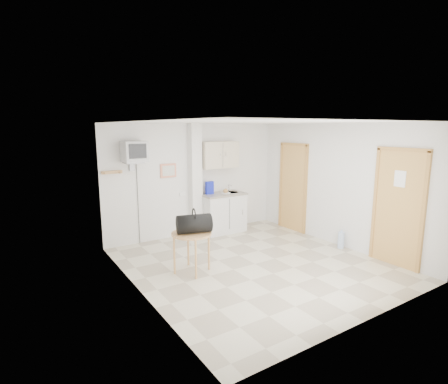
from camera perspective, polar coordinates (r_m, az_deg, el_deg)
ground at (r=6.43m, az=5.08°, el=-11.61°), size 4.50×4.50×0.00m
room_envelope at (r=6.24m, az=6.55°, el=2.35°), size 4.24×4.54×2.55m
kitchenette at (r=8.08m, az=-0.33°, el=-0.98°), size 1.03×0.58×2.10m
crt_television at (r=7.08m, az=-14.45°, el=6.30°), size 0.44×0.45×2.15m
round_table at (r=5.90m, az=-5.32°, el=-7.41°), size 0.67×0.67×0.69m
duffel_bag at (r=5.83m, az=-4.90°, el=-5.15°), size 0.63×0.45×0.42m
water_bottle at (r=7.52m, az=18.55°, el=-7.44°), size 0.13×0.13×0.38m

